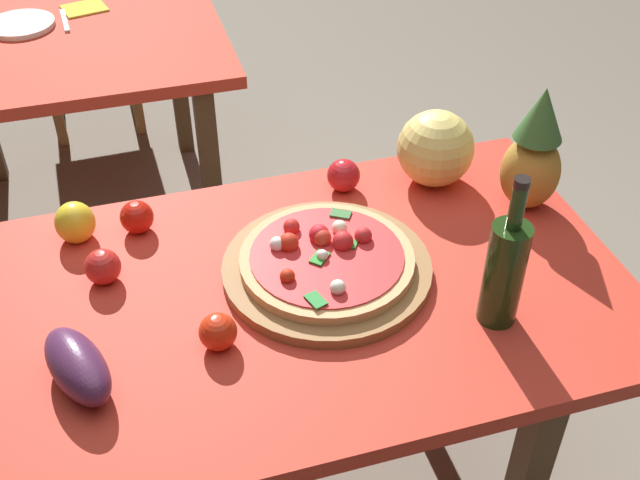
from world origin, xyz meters
name	(u,v)px	position (x,y,z in m)	size (l,w,h in m)	color
display_table	(309,319)	(0.00, 0.00, 0.64)	(1.32, 0.82, 0.72)	#503720
background_table	(70,66)	(-0.43, 1.36, 0.62)	(1.01, 0.85, 0.72)	#503720
dining_chair	(81,24)	(-0.39, 2.02, 0.48)	(0.41, 0.41, 0.85)	olive
pizza_board	(327,269)	(0.05, 0.03, 0.73)	(0.44, 0.44, 0.03)	olive
pizza	(326,257)	(0.05, 0.04, 0.76)	(0.36, 0.36, 0.06)	#E5A369
wine_bottle	(505,270)	(0.33, -0.18, 0.84)	(0.08, 0.08, 0.33)	#1D3412
pineapple_left	(534,155)	(0.56, 0.14, 0.86)	(0.13, 0.13, 0.30)	#BB8734
melon	(435,148)	(0.39, 0.29, 0.81)	(0.18, 0.18, 0.18)	#EAD16F
bell_pepper	(75,222)	(-0.44, 0.30, 0.77)	(0.09, 0.09, 0.10)	yellow
eggplant	(77,366)	(-0.46, -0.12, 0.77)	(0.20, 0.09, 0.09)	#4A2344
tomato_at_corner	(137,217)	(-0.31, 0.29, 0.76)	(0.07, 0.07, 0.07)	red
tomato_beside_pepper	(103,267)	(-0.40, 0.14, 0.76)	(0.07, 0.07, 0.07)	red
tomato_by_bottle	(218,332)	(-0.20, -0.10, 0.76)	(0.07, 0.07, 0.07)	red
tomato_near_board	(344,175)	(0.17, 0.31, 0.76)	(0.08, 0.08, 0.08)	red
dinner_plate	(21,24)	(-0.56, 1.49, 0.73)	(0.22, 0.22, 0.02)	white
knife_utensil	(65,20)	(-0.42, 1.49, 0.73)	(0.02, 0.18, 0.01)	silver
napkin_folded	(84,8)	(-0.36, 1.57, 0.73)	(0.14, 0.12, 0.01)	yellow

